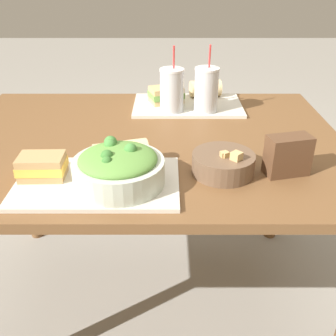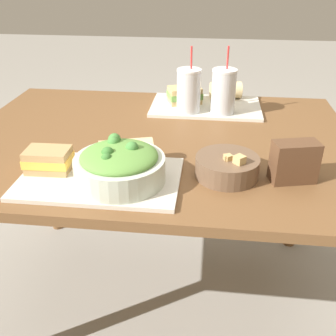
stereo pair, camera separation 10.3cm
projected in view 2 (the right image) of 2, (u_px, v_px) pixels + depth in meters
name	position (u px, v px, depth m)	size (l,w,h in m)	color
ground_plane	(159.00, 296.00, 1.70)	(12.00, 12.00, 0.00)	gray
dining_table	(157.00, 161.00, 1.38)	(1.34, 0.97, 0.75)	brown
tray_near	(100.00, 178.00, 1.08)	(0.44, 0.27, 0.01)	beige
tray_far	(206.00, 106.00, 1.60)	(0.44, 0.27, 0.01)	beige
salad_bowl	(120.00, 164.00, 1.04)	(0.24, 0.24, 0.11)	beige
soup_bowl	(227.00, 166.00, 1.09)	(0.18, 0.18, 0.08)	brown
sandwich_near	(48.00, 160.00, 1.10)	(0.13, 0.09, 0.06)	tan
baguette_near	(127.00, 151.00, 1.14)	(0.17, 0.11, 0.07)	#DBBC84
sandwich_far	(185.00, 95.00, 1.61)	(0.15, 0.13, 0.06)	tan
baguette_far	(226.00, 90.00, 1.65)	(0.14, 0.09, 0.07)	#DBBC84
drink_cup_dark	(189.00, 92.00, 1.49)	(0.09, 0.09, 0.25)	silver
drink_cup_red	(223.00, 93.00, 1.48)	(0.09, 0.09, 0.25)	silver
chip_bag	(294.00, 162.00, 1.06)	(0.13, 0.09, 0.11)	brown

